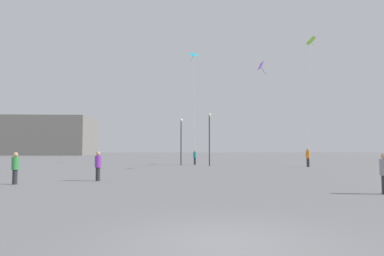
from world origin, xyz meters
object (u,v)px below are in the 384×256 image
object	(u,v)px
person_in_teal	(195,157)
building_left_hall	(53,136)
person_in_orange	(308,157)
kite_lime_delta	(311,43)
person_in_purple	(98,165)
lamppost_west	(181,134)
kite_violet_delta	(262,68)
person_in_green	(15,167)
kite_cyan_delta	(194,57)
lamppost_east	(209,131)

from	to	relation	value
person_in_teal	building_left_hall	world-z (taller)	building_left_hall
person_in_orange	kite_lime_delta	xyz separation A→B (m)	(1.89, 3.63, 12.63)
person_in_purple	person_in_orange	bearing A→B (deg)	-42.54
kite_lime_delta	lamppost_west	xyz separation A→B (m)	(-14.47, 0.38, -10.23)
building_left_hall	kite_violet_delta	bearing A→B (deg)	-57.47
person_in_teal	lamppost_west	xyz separation A→B (m)	(-1.55, -0.89, 2.53)
person_in_green	person_in_teal	xyz separation A→B (m)	(9.92, 20.83, -0.00)
person_in_teal	building_left_hall	size ratio (longest dim) A/B	0.08
kite_violet_delta	building_left_hall	size ratio (longest dim) A/B	0.37
kite_lime_delta	kite_cyan_delta	xyz separation A→B (m)	(-12.90, 5.36, -0.30)
person_in_purple	kite_violet_delta	distance (m)	17.25
kite_lime_delta	person_in_teal	bearing A→B (deg)	174.39
kite_lime_delta	building_left_hall	distance (m)	78.70
person_in_teal	lamppost_west	distance (m)	3.10
person_in_green	lamppost_east	xyz separation A→B (m)	(11.35, 18.09, 2.76)
person_in_green	kite_violet_delta	distance (m)	20.91
kite_lime_delta	lamppost_west	size ratio (longest dim) A/B	2.55
person_in_orange	person_in_teal	distance (m)	12.06
person_in_teal	kite_lime_delta	size ratio (longest dim) A/B	0.12
kite_violet_delta	lamppost_west	xyz separation A→B (m)	(-7.05, 8.25, -5.40)
person_in_orange	lamppost_west	size ratio (longest dim) A/B	0.36
person_in_orange	kite_cyan_delta	size ratio (longest dim) A/B	0.15
kite_cyan_delta	person_in_green	bearing A→B (deg)	-111.74
person_in_purple	lamppost_east	xyz separation A→B (m)	(7.59, 16.35, 2.75)
person_in_orange	building_left_hall	xyz separation A→B (m)	(-48.64, 63.36, 4.21)
person_in_orange	kite_violet_delta	world-z (taller)	kite_violet_delta
lamppost_east	person_in_purple	bearing A→B (deg)	-114.91
person_in_teal	kite_violet_delta	xyz separation A→B (m)	(5.50, -9.14, 7.92)
lamppost_east	kite_lime_delta	bearing A→B (deg)	7.30
building_left_hall	lamppost_east	xyz separation A→B (m)	(39.04, -61.21, -1.57)
person_in_purple	lamppost_west	xyz separation A→B (m)	(4.62, 18.20, 2.51)
person_in_orange	kite_cyan_delta	distance (m)	18.82
kite_lime_delta	kite_cyan_delta	distance (m)	13.98
kite_violet_delta	lamppost_east	distance (m)	9.17
person_in_purple	lamppost_east	size ratio (longest dim) A/B	0.30
kite_violet_delta	lamppost_west	distance (m)	12.12
kite_lime_delta	lamppost_east	distance (m)	15.30
kite_violet_delta	building_left_hall	distance (m)	80.26
person_in_orange	person_in_teal	size ratio (longest dim) A/B	1.14
person_in_orange	person_in_green	size ratio (longest dim) A/B	1.14
building_left_hall	lamppost_east	size ratio (longest dim) A/B	3.89
building_left_hall	lamppost_east	distance (m)	72.61
kite_cyan_delta	lamppost_west	bearing A→B (deg)	-107.43
person_in_green	kite_lime_delta	xyz separation A→B (m)	(22.84, 19.56, 12.75)
person_in_orange	building_left_hall	bearing A→B (deg)	110.12
person_in_purple	kite_cyan_delta	size ratio (longest dim) A/B	0.13
building_left_hall	person_in_green	bearing A→B (deg)	-70.75
person_in_orange	building_left_hall	distance (m)	79.99
person_in_teal	person_in_purple	bearing A→B (deg)	166.65
person_in_green	lamppost_west	bearing A→B (deg)	-20.29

